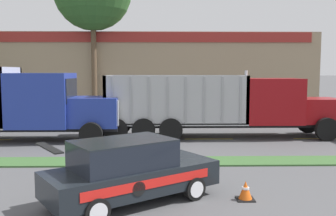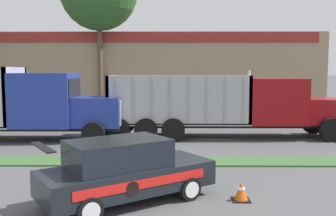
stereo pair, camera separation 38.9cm
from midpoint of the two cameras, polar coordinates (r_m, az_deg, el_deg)
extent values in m
cube|color=#3D6633|center=(13.85, 2.32, -8.12)|extent=(120.00, 1.37, 0.06)
cube|color=yellow|center=(18.70, -11.10, -4.70)|extent=(2.40, 0.14, 0.01)
cube|color=yellow|center=(18.55, 5.62, -4.71)|extent=(2.40, 0.14, 0.01)
cube|color=yellow|center=(19.92, 21.28, -4.35)|extent=(2.40, 0.14, 0.01)
cube|color=black|center=(19.69, -24.49, -2.80)|extent=(11.20, 1.38, 0.18)
cube|color=#23389E|center=(18.28, -11.62, -0.53)|extent=(2.26, 2.06, 1.39)
cube|color=#B7B7BC|center=(18.11, -8.01, -0.53)|extent=(0.06, 1.76, 1.19)
cube|color=#23389E|center=(18.85, -19.19, 1.19)|extent=(2.77, 2.51, 2.54)
cube|color=black|center=(18.44, -15.07, 2.60)|extent=(0.04, 2.13, 1.14)
cylinder|color=silver|center=(18.58, -24.42, 3.28)|extent=(0.14, 0.14, 1.51)
cube|color=#B7B7BC|center=(19.35, -23.34, 1.66)|extent=(0.16, 2.51, 2.76)
cylinder|color=black|center=(17.20, -12.30, -3.88)|extent=(1.04, 0.30, 1.04)
cylinder|color=black|center=(19.60, -10.91, -2.70)|extent=(1.04, 0.30, 1.04)
cube|color=black|center=(19.09, 7.74, -2.49)|extent=(11.68, 1.32, 0.18)
cube|color=maroon|center=(20.32, 21.30, -0.33)|extent=(2.05, 1.97, 1.23)
cube|color=maroon|center=(19.49, 14.85, 1.11)|extent=(2.72, 2.40, 2.23)
cube|color=black|center=(19.89, 18.71, 2.21)|extent=(0.04, 2.04, 1.00)
cylinder|color=silver|center=(18.33, 11.18, 3.29)|extent=(0.14, 0.14, 1.52)
cube|color=#ADADB2|center=(18.85, 0.55, -2.08)|extent=(6.90, 2.40, 0.12)
cube|color=#ADADB2|center=(19.13, 10.70, 1.44)|extent=(0.16, 2.40, 2.33)
cube|color=#ADADB2|center=(18.93, -9.70, 1.42)|extent=(0.16, 2.40, 2.33)
cube|color=#ADADB2|center=(17.62, 0.66, 1.19)|extent=(6.90, 0.16, 2.33)
cube|color=#ADADB2|center=(19.85, 0.46, 1.68)|extent=(6.90, 0.16, 2.33)
cube|color=#99999E|center=(17.68, -9.15, 1.13)|extent=(0.10, 0.04, 2.21)
cube|color=#99999E|center=(17.58, -6.37, 1.14)|extent=(0.10, 0.04, 2.21)
cube|color=#99999E|center=(17.52, -3.56, 1.15)|extent=(0.10, 0.04, 2.21)
cube|color=#99999E|center=(17.51, -0.74, 1.16)|extent=(0.10, 0.04, 2.21)
cube|color=#99999E|center=(17.54, 2.08, 1.16)|extent=(0.10, 0.04, 2.21)
cube|color=#99999E|center=(17.61, 4.89, 1.16)|extent=(0.10, 0.04, 2.21)
cube|color=#99999E|center=(17.72, 7.66, 1.16)|extent=(0.10, 0.04, 2.21)
cube|color=#99999E|center=(17.87, 10.40, 1.16)|extent=(0.10, 0.04, 2.21)
cylinder|color=black|center=(19.34, 22.55, -3.03)|extent=(1.11, 0.30, 1.11)
cylinder|color=black|center=(21.49, 20.03, -2.11)|extent=(1.11, 0.30, 1.11)
cylinder|color=black|center=(17.86, -8.53, -3.35)|extent=(1.11, 0.30, 1.11)
cylinder|color=black|center=(20.17, -7.67, -2.31)|extent=(1.11, 0.30, 1.11)
cylinder|color=black|center=(17.74, -4.38, -3.36)|extent=(1.11, 0.30, 1.11)
cylinder|color=black|center=(20.07, -4.00, -2.31)|extent=(1.11, 0.30, 1.11)
cylinder|color=black|center=(17.71, -0.20, -3.36)|extent=(1.11, 0.30, 1.11)
cylinder|color=black|center=(20.05, -0.31, -2.31)|extent=(1.11, 0.30, 1.11)
cube|color=black|center=(9.72, -6.58, -10.55)|extent=(4.60, 3.88, 0.63)
cube|color=black|center=(9.44, -8.04, -7.03)|extent=(2.85, 2.60, 0.65)
cube|color=black|center=(9.37, -8.07, -4.97)|extent=(2.85, 2.60, 0.04)
cube|color=black|center=(8.70, -18.93, -5.77)|extent=(0.93, 1.24, 0.03)
cube|color=red|center=(8.98, -3.88, -11.46)|extent=(2.92, 1.98, 0.22)
cylinder|color=black|center=(8.84, -5.74, -12.19)|extent=(0.29, 0.20, 0.35)
cylinder|color=black|center=(9.88, 2.90, -12.17)|extent=(0.61, 0.50, 0.60)
cylinder|color=silver|center=(9.80, 3.29, -12.32)|extent=(0.36, 0.25, 0.42)
cylinder|color=black|center=(11.15, -2.36, -10.09)|extent=(0.61, 0.50, 0.60)
cylinder|color=silver|center=(11.24, -2.66, -9.96)|extent=(0.36, 0.25, 0.42)
cylinder|color=black|center=(8.56, -12.14, -15.14)|extent=(0.61, 0.50, 0.60)
cylinder|color=silver|center=(8.47, -11.85, -15.36)|extent=(0.36, 0.25, 0.42)
cylinder|color=black|center=(10.00, -15.89, -12.15)|extent=(0.61, 0.50, 0.60)
cylinder|color=silver|center=(10.10, -16.10, -11.99)|extent=(0.36, 0.25, 0.42)
cube|color=black|center=(10.14, 10.59, -13.49)|extent=(0.45, 0.45, 0.03)
cone|color=#EA5B14|center=(10.06, 10.62, -12.17)|extent=(0.35, 0.35, 0.46)
cylinder|color=white|center=(10.05, 10.62, -11.92)|extent=(0.19, 0.19, 0.06)
cube|color=#9E896B|center=(36.43, -7.09, 5.45)|extent=(33.05, 12.00, 6.49)
cube|color=maroon|center=(30.54, -8.35, 10.66)|extent=(31.40, 0.10, 0.80)
cylinder|color=brown|center=(30.28, -11.57, 6.64)|extent=(0.42, 0.42, 7.85)
camera|label=1|loc=(0.19, -90.81, -0.08)|focal=40.00mm
camera|label=2|loc=(0.19, 89.19, 0.08)|focal=40.00mm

